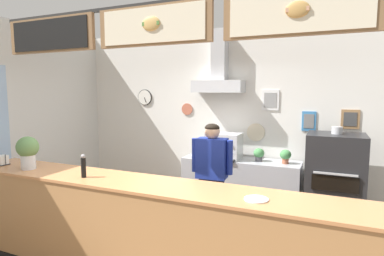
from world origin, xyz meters
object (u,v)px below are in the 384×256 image
object	(u,v)px
espresso_machine	(224,146)
potted_oregano	(206,148)
potted_sage	(285,156)
pepper_grinder	(83,166)
condiment_plate	(256,199)
shop_worker	(212,181)
potted_basil	(259,154)
napkin_holder	(2,160)
pizza_oven	(334,185)
basil_vase	(28,151)

from	to	relation	value
espresso_machine	potted_oregano	world-z (taller)	espresso_machine
potted_sage	pepper_grinder	xyz separation A→B (m)	(-1.82, -2.30, 0.17)
pepper_grinder	condiment_plate	xyz separation A→B (m)	(1.87, 0.03, -0.12)
potted_oregano	pepper_grinder	xyz separation A→B (m)	(-0.52, -2.33, 0.15)
espresso_machine	pepper_grinder	distance (m)	2.44
shop_worker	pepper_grinder	size ratio (longest dim) A/B	6.33
potted_basil	espresso_machine	bearing A→B (deg)	-178.09
shop_worker	pepper_grinder	world-z (taller)	shop_worker
espresso_machine	potted_sage	size ratio (longest dim) A/B	2.52
pepper_grinder	condiment_plate	world-z (taller)	pepper_grinder
pepper_grinder	shop_worker	bearing A→B (deg)	46.75
potted_oregano	condiment_plate	distance (m)	2.67
napkin_holder	espresso_machine	bearing A→B (deg)	45.53
espresso_machine	potted_sage	bearing A→B (deg)	0.52
shop_worker	potted_sage	distance (m)	1.40
pizza_oven	shop_worker	distance (m)	1.76
potted_sage	napkin_holder	size ratio (longest dim) A/B	1.54
potted_basil	condiment_plate	size ratio (longest dim) A/B	0.98
basil_vase	shop_worker	bearing A→B (deg)	29.65
potted_sage	pepper_grinder	distance (m)	2.94
espresso_machine	potted_basil	distance (m)	0.58
espresso_machine	potted_oregano	size ratio (longest dim) A/B	2.24
potted_basil	pepper_grinder	distance (m)	2.71
espresso_machine	pepper_grinder	size ratio (longest dim) A/B	2.14
pepper_grinder	basil_vase	distance (m)	0.88
espresso_machine	condiment_plate	world-z (taller)	espresso_machine
potted_sage	pepper_grinder	world-z (taller)	pepper_grinder
shop_worker	potted_sage	bearing A→B (deg)	-126.33
pepper_grinder	pizza_oven	bearing A→B (deg)	40.13
pizza_oven	potted_oregano	xyz separation A→B (m)	(-1.99, 0.21, 0.34)
potted_basil	potted_oregano	size ratio (longest dim) A/B	0.85
potted_oregano	espresso_machine	bearing A→B (deg)	-6.69
shop_worker	condiment_plate	size ratio (longest dim) A/B	7.65
shop_worker	espresso_machine	xyz separation A→B (m)	(-0.22, 1.16, 0.25)
shop_worker	espresso_machine	size ratio (longest dim) A/B	2.96
pizza_oven	potted_oregano	distance (m)	2.03
napkin_holder	condiment_plate	bearing A→B (deg)	-0.32
condiment_plate	potted_oregano	bearing A→B (deg)	120.44
condiment_plate	espresso_machine	bearing A→B (deg)	114.35
basil_vase	potted_oregano	bearing A→B (deg)	58.92
shop_worker	basil_vase	distance (m)	2.26
espresso_machine	potted_sage	xyz separation A→B (m)	(0.98, 0.01, -0.08)
condiment_plate	basil_vase	distance (m)	2.75
pepper_grinder	basil_vase	size ratio (longest dim) A/B	0.65
pizza_oven	napkin_holder	xyz separation A→B (m)	(-3.87, -2.07, 0.42)
potted_basil	potted_sage	world-z (taller)	potted_sage
potted_basil	condiment_plate	bearing A→B (deg)	-78.76
potted_oregano	pepper_grinder	distance (m)	2.39
pizza_oven	pepper_grinder	distance (m)	3.32
potted_basil	potted_oregano	xyz separation A→B (m)	(-0.90, 0.02, 0.02)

